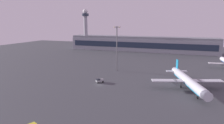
% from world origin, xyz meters
% --- Properties ---
extents(ground_plane, '(416.00, 416.00, 0.00)m').
position_xyz_m(ground_plane, '(0.00, 0.00, 0.00)').
color(ground_plane, '#424449').
extents(terminal_building, '(163.72, 22.40, 16.40)m').
position_xyz_m(terminal_building, '(-8.66, 133.71, 8.09)').
color(terminal_building, '#9EA3AD').
rests_on(terminal_building, ground).
extents(control_tower, '(8.00, 8.00, 47.71)m').
position_xyz_m(control_tower, '(-74.73, 127.38, 27.21)').
color(control_tower, '#A8A8B2').
rests_on(control_tower, ground).
extents(airplane_taxiway_distant, '(33.72, 42.82, 11.35)m').
position_xyz_m(airplane_taxiway_distant, '(43.02, 9.13, 4.29)').
color(airplane_taxiway_distant, silver).
rests_on(airplane_taxiway_distant, ground).
extents(baggage_tractor, '(4.23, 4.39, 2.25)m').
position_xyz_m(baggage_tractor, '(-1.44, 3.93, 1.18)').
color(baggage_tractor, gray).
rests_on(baggage_tractor, ground).
extents(apron_light_central, '(4.80, 0.90, 29.67)m').
position_xyz_m(apron_light_central, '(-2.01, 33.46, 16.72)').
color(apron_light_central, slate).
rests_on(apron_light_central, ground).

